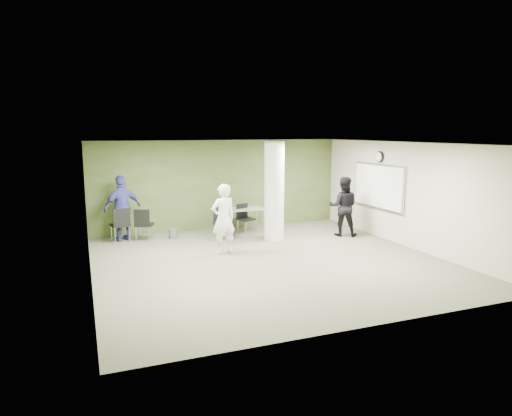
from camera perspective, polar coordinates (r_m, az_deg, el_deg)
name	(u,v)px	position (r m, az deg, el deg)	size (l,w,h in m)	color
floor	(268,261)	(11.01, 1.57, -6.65)	(8.00, 8.00, 0.00)	#565744
ceiling	(269,143)	(10.57, 1.64, 8.08)	(8.00, 8.00, 0.00)	white
wall_back	(220,185)	(14.44, -4.52, 2.91)	(8.00, 0.02, 2.80)	#414E24
wall_left	(88,215)	(9.90, -20.31, -0.78)	(0.02, 8.00, 2.80)	#414E24
wall_right_cream	(408,195)	(12.77, 18.42, 1.56)	(0.02, 8.00, 2.80)	beige
column	(274,191)	(12.91, 2.29, 2.13)	(0.56, 0.56, 2.80)	silver
whiteboard	(378,186)	(13.65, 15.00, 2.64)	(0.05, 2.30, 1.30)	silver
wall_clock	(379,157)	(13.58, 15.16, 6.20)	(0.06, 0.32, 0.32)	black
folding_table	(237,210)	(13.91, -2.34, -0.28)	(1.57, 0.71, 0.99)	gray
wastebasket	(173,234)	(13.46, -10.33, -3.16)	(0.25, 0.25, 0.28)	#4C4C4C
chair_back_left	(121,222)	(13.23, -16.56, -1.71)	(0.57, 0.57, 0.98)	black
chair_back_right	(143,222)	(13.23, -13.90, -1.74)	(0.61, 0.61, 0.93)	black
chair_table_left	(221,220)	(13.19, -4.38, -1.51)	(0.55, 0.55, 0.93)	black
chair_table_right	(245,216)	(13.87, -1.44, -1.02)	(0.57, 0.57, 0.89)	black
woman_white	(223,219)	(11.54, -4.10, -1.36)	(0.65, 0.43, 1.78)	white
man_black	(343,206)	(13.68, 10.85, 0.19)	(0.85, 0.67, 1.76)	black
man_blue	(123,208)	(13.37, -16.35, -0.02)	(1.09, 0.45, 1.86)	#3F3E9A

